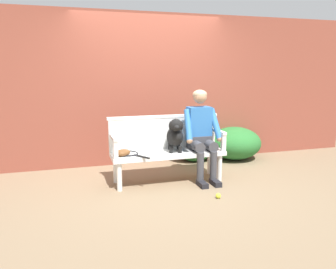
{
  "coord_description": "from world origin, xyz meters",
  "views": [
    {
      "loc": [
        -1.33,
        -4.47,
        1.6
      ],
      "look_at": [
        0.0,
        0.0,
        0.7
      ],
      "focal_mm": 35.82,
      "sensor_mm": 36.0,
      "label": 1
    }
  ],
  "objects": [
    {
      "name": "person_seated",
      "position": [
        0.5,
        -0.01,
        0.72
      ],
      "size": [
        0.56,
        0.64,
        1.32
      ],
      "color": "black",
      "rests_on": "ground"
    },
    {
      "name": "hedge_bush_far_right",
      "position": [
        1.52,
        0.88,
        0.29
      ],
      "size": [
        0.97,
        0.9,
        0.58
      ],
      "primitive_type": "ellipsoid",
      "color": "#286B2D",
      "rests_on": "ground"
    },
    {
      "name": "bench_armrest_left_end",
      "position": [
        -0.77,
        -0.09,
        0.65
      ],
      "size": [
        0.06,
        0.47,
        0.28
      ],
      "color": "white",
      "rests_on": "garden_bench"
    },
    {
      "name": "dog_on_bench",
      "position": [
        0.09,
        -0.04,
        0.7
      ],
      "size": [
        0.3,
        0.5,
        0.49
      ],
      "color": "black",
      "rests_on": "garden_bench"
    },
    {
      "name": "tennis_racket",
      "position": [
        -0.56,
        -0.0,
        0.46
      ],
      "size": [
        0.43,
        0.56,
        0.03
      ],
      "color": "black",
      "rests_on": "garden_bench"
    },
    {
      "name": "ground_plane",
      "position": [
        0.0,
        0.0,
        0.0
      ],
      "size": [
        40.0,
        40.0,
        0.0
      ],
      "primitive_type": "plane",
      "color": "#7A664C"
    },
    {
      "name": "brick_garden_fence",
      "position": [
        0.0,
        1.25,
        1.27
      ],
      "size": [
        8.0,
        0.3,
        2.54
      ],
      "primitive_type": "cube",
      "color": "brown",
      "rests_on": "ground"
    },
    {
      "name": "bench_armrest_right_end",
      "position": [
        0.77,
        -0.09,
        0.65
      ],
      "size": [
        0.06,
        0.47,
        0.28
      ],
      "color": "white",
      "rests_on": "garden_bench"
    },
    {
      "name": "hedge_bush_mid_right",
      "position": [
        0.78,
        0.92,
        0.35
      ],
      "size": [
        0.78,
        0.52,
        0.69
      ],
      "primitive_type": "ellipsoid",
      "color": "#286B2D",
      "rests_on": "ground"
    },
    {
      "name": "bench_backrest",
      "position": [
        0.0,
        0.21,
        0.7
      ],
      "size": [
        1.66,
        0.06,
        0.5
      ],
      "color": "white",
      "rests_on": "garden_bench"
    },
    {
      "name": "baseball_glove",
      "position": [
        -0.66,
        -0.05,
        0.49
      ],
      "size": [
        0.27,
        0.25,
        0.09
      ],
      "primitive_type": "ellipsoid",
      "rotation": [
        0.0,
        0.0,
        0.47
      ],
      "color": "brown",
      "rests_on": "garden_bench"
    },
    {
      "name": "garden_bench",
      "position": [
        0.0,
        0.0,
        0.39
      ],
      "size": [
        1.62,
        0.47,
        0.45
      ],
      "color": "white",
      "rests_on": "ground"
    },
    {
      "name": "tennis_ball",
      "position": [
        0.43,
        -0.8,
        0.03
      ],
      "size": [
        0.07,
        0.07,
        0.07
      ],
      "primitive_type": "sphere",
      "color": "#CCDB33",
      "rests_on": "ground"
    }
  ]
}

